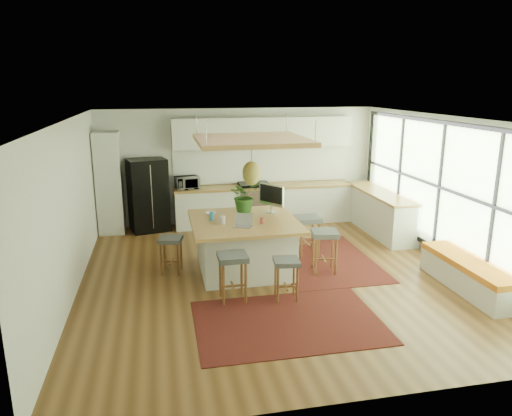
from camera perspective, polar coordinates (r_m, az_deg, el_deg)
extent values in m
plane|color=#513217|center=(8.42, 2.04, -8.04)|extent=(7.00, 7.00, 0.00)
plane|color=white|center=(7.79, 2.22, 10.61)|extent=(7.00, 7.00, 0.00)
plane|color=silver|center=(11.36, -2.06, 5.02)|extent=(6.50, 0.00, 6.50)
plane|color=silver|center=(4.84, 12.08, -8.78)|extent=(6.50, 0.00, 6.50)
plane|color=silver|center=(7.91, -21.42, -0.27)|extent=(0.00, 7.00, 7.00)
plane|color=silver|center=(9.31, 21.97, 1.81)|extent=(0.00, 7.00, 7.00)
cube|color=silver|center=(10.99, -17.13, 2.86)|extent=(0.55, 0.60, 2.25)
cube|color=silver|center=(11.35, 0.99, 0.32)|extent=(4.20, 0.60, 0.88)
cube|color=olive|center=(11.24, 1.00, 2.59)|extent=(4.24, 0.64, 0.05)
cube|color=white|center=(11.44, 0.68, 5.10)|extent=(4.20, 0.02, 0.80)
cube|color=silver|center=(11.18, 0.87, 9.01)|extent=(4.20, 0.34, 0.70)
cube|color=silver|center=(11.04, 14.50, -0.56)|extent=(0.60, 2.50, 0.88)
cube|color=olive|center=(10.93, 14.65, 1.77)|extent=(0.64, 2.54, 0.05)
cube|color=black|center=(6.90, 3.83, -13.41)|extent=(2.60, 1.80, 0.01)
cube|color=black|center=(9.19, 8.04, -6.17)|extent=(1.80, 2.60, 0.01)
imported|color=#A5A5AA|center=(10.95, -8.24, 3.17)|extent=(0.56, 0.39, 0.35)
imported|color=#1E4C19|center=(8.85, -1.41, 1.10)|extent=(0.83, 0.84, 0.49)
imported|color=silver|center=(8.73, -5.43, -0.65)|extent=(0.22, 0.22, 0.05)
cylinder|color=teal|center=(8.35, -5.26, -0.85)|extent=(0.07, 0.07, 0.19)
cylinder|color=silver|center=(8.13, -4.01, -1.26)|extent=(0.07, 0.07, 0.19)
cylinder|color=#A7373A|center=(8.09, 0.70, -1.29)|extent=(0.07, 0.07, 0.19)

